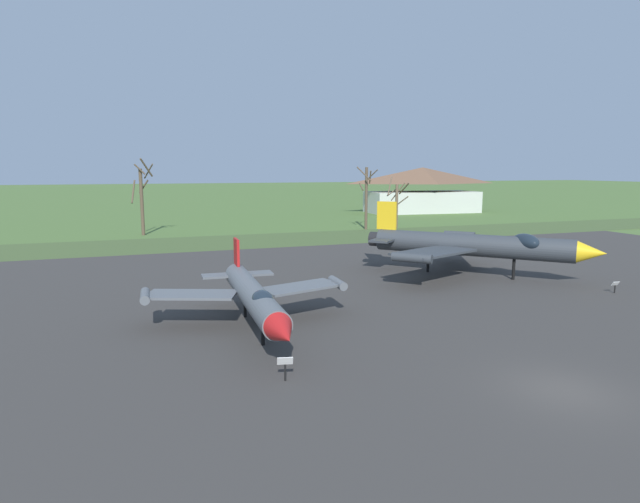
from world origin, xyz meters
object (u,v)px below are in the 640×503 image
(info_placard_rear_center, at_px, (285,366))
(jet_fighter_front_right, at_px, (474,245))
(jet_fighter_rear_center, at_px, (254,296))
(visitor_building, at_px, (422,190))
(info_placard_front_right, at_px, (615,286))

(info_placard_rear_center, bearing_deg, jet_fighter_front_right, 37.63)
(jet_fighter_rear_center, bearing_deg, visitor_building, 53.51)
(info_placard_rear_center, bearing_deg, jet_fighter_rear_center, 87.69)
(jet_fighter_front_right, relative_size, info_placard_front_right, 18.14)
(jet_fighter_front_right, height_order, jet_fighter_rear_center, jet_fighter_front_right)
(jet_fighter_front_right, height_order, info_placard_rear_center, jet_fighter_front_right)
(jet_fighter_rear_center, bearing_deg, info_placard_rear_center, -92.31)
(jet_fighter_front_right, xyz_separation_m, info_placard_rear_center, (-19.06, -14.70, -1.80))
(visitor_building, bearing_deg, jet_fighter_rear_center, -126.49)
(jet_fighter_rear_center, distance_m, visitor_building, 78.20)
(info_placard_front_right, distance_m, visitor_building, 66.55)
(info_placard_front_right, distance_m, info_placard_rear_center, 25.40)
(info_placard_rear_center, xyz_separation_m, visitor_building, (46.75, 69.36, 3.59))
(jet_fighter_rear_center, xyz_separation_m, visitor_building, (46.48, 62.84, 2.37))
(visitor_building, bearing_deg, info_placard_rear_center, -123.98)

